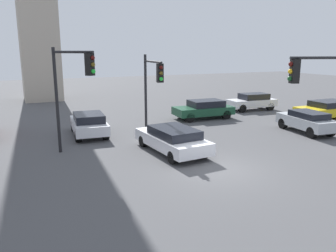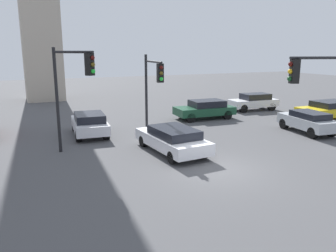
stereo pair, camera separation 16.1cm
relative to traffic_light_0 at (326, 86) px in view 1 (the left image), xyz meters
name	(u,v)px [view 1 (the left image)]	position (x,y,z in m)	size (l,w,h in m)	color
ground_plane	(218,169)	(-4.41, 1.50, -3.61)	(107.21, 107.21, 0.00)	#4C4C4F
traffic_light_0	(326,86)	(0.00, 0.00, 0.00)	(3.49, 1.02, 5.00)	black
traffic_light_1	(72,80)	(-9.67, 6.21, 0.11)	(1.62, 2.25, 5.27)	black
traffic_light_2	(152,81)	(-4.94, 7.70, -0.21)	(0.60, 3.39, 4.88)	black
car_1	(327,109)	(9.30, 7.45, -2.86)	(4.82, 2.24, 1.39)	yellow
car_2	(307,121)	(4.46, 4.94, -2.86)	(2.11, 4.15, 1.38)	#ADB2B7
car_4	(89,124)	(-8.21, 10.03, -2.87)	(2.27, 4.32, 1.39)	silver
car_5	(172,139)	(-5.13, 4.66, -2.90)	(2.32, 4.89, 1.32)	silver
car_6	(204,109)	(0.89, 11.55, -2.85)	(4.58, 2.29, 1.42)	#19472D
car_7	(252,101)	(6.66, 13.03, -2.84)	(4.30, 2.04, 1.46)	silver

